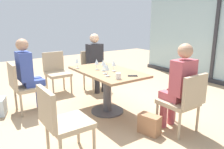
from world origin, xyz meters
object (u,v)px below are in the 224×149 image
(chair_side_end, at_px, (56,70))
(person_far_left, at_px, (96,60))
(cell_phone_on_table, at_px, (133,76))
(dining_table_main, at_px, (107,82))
(chair_far_left, at_px, (94,68))
(person_front_left, at_px, (28,72))
(handbag_0, at_px, (149,124))
(wine_glass_1, at_px, (105,65))
(handbag_1, at_px, (0,106))
(wine_glass_0, at_px, (107,67))
(wine_glass_4, at_px, (114,63))
(wine_glass_2, at_px, (103,63))
(coffee_cup, at_px, (118,76))
(chair_front_left, at_px, (23,84))
(wine_glass_3, at_px, (77,61))
(chair_front_right, at_px, (61,119))
(wine_glass_5, at_px, (97,62))
(chair_far_right, at_px, (184,99))
(person_far_right, at_px, (179,83))

(chair_side_end, bearing_deg, person_far_left, 61.92)
(cell_phone_on_table, bearing_deg, dining_table_main, -132.28)
(chair_far_left, xyz_separation_m, person_front_left, (0.40, -1.52, 0.20))
(person_far_left, bearing_deg, handbag_0, -11.03)
(wine_glass_1, xyz_separation_m, handbag_1, (-1.08, -1.40, -0.72))
(person_front_left, xyz_separation_m, handbag_0, (1.79, 1.11, -0.56))
(wine_glass_0, relative_size, wine_glass_4, 1.00)
(person_far_left, relative_size, wine_glass_1, 6.81)
(wine_glass_2, height_order, handbag_0, wine_glass_2)
(person_front_left, bearing_deg, handbag_1, -104.21)
(wine_glass_2, relative_size, handbag_0, 0.62)
(person_far_left, height_order, coffee_cup, person_far_left)
(chair_front_left, height_order, wine_glass_3, wine_glass_3)
(wine_glass_2, distance_m, wine_glass_3, 0.50)
(person_front_left, distance_m, wine_glass_3, 0.84)
(wine_glass_1, distance_m, wine_glass_2, 0.22)
(wine_glass_2, bearing_deg, chair_far_left, 156.76)
(wine_glass_3, xyz_separation_m, cell_phone_on_table, (0.99, 0.43, -0.13))
(chair_front_left, bearing_deg, chair_front_right, 0.00)
(chair_front_left, relative_size, person_front_left, 0.69)
(person_far_left, height_order, wine_glass_5, person_far_left)
(wine_glass_3, relative_size, handbag_1, 0.62)
(wine_glass_1, relative_size, cell_phone_on_table, 1.28)
(chair_far_right, bearing_deg, wine_glass_5, -158.38)
(chair_far_left, distance_m, wine_glass_2, 1.31)
(chair_front_left, xyz_separation_m, wine_glass_3, (0.35, 0.85, 0.37))
(wine_glass_5, distance_m, cell_phone_on_table, 0.74)
(chair_front_right, height_order, wine_glass_5, wine_glass_5)
(person_far_right, height_order, person_front_left, same)
(chair_far_right, height_order, coffee_cup, chair_far_right)
(dining_table_main, xyz_separation_m, chair_far_right, (1.22, 0.46, -0.04))
(wine_glass_3, bearing_deg, wine_glass_4, 34.96)
(person_far_right, bearing_deg, chair_side_end, -163.77)
(chair_front_right, relative_size, chair_side_end, 1.00)
(chair_front_left, xyz_separation_m, cell_phone_on_table, (1.33, 1.29, 0.24))
(chair_front_left, relative_size, wine_glass_3, 4.70)
(wine_glass_4, distance_m, wine_glass_5, 0.31)
(person_far_right, bearing_deg, cell_phone_on_table, -150.11)
(chair_side_end, bearing_deg, wine_glass_1, 5.73)
(handbag_0, bearing_deg, wine_glass_4, 164.06)
(chair_far_left, relative_size, handbag_0, 2.90)
(chair_front_left, bearing_deg, handbag_0, 34.24)
(wine_glass_2, height_order, handbag_1, wine_glass_2)
(wine_glass_2, distance_m, handbag_1, 1.88)
(wine_glass_1, xyz_separation_m, wine_glass_5, (-0.32, 0.04, 0.00))
(person_far_left, xyz_separation_m, handbag_0, (2.08, -0.41, -0.56))
(person_far_left, distance_m, wine_glass_5, 1.09)
(chair_far_right, height_order, handbag_1, chair_far_right)
(wine_glass_2, bearing_deg, handbag_1, -120.58)
(handbag_1, bearing_deg, person_front_left, 95.52)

